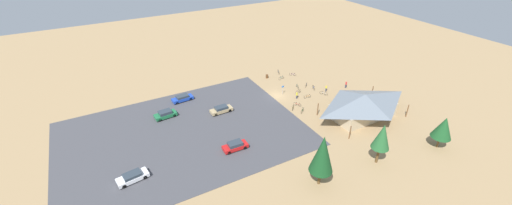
% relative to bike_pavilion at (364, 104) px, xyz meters
% --- Properties ---
extents(ground, '(160.00, 160.00, 0.00)m').
position_rel_bike_pavilion_xyz_m(ground, '(10.28, -15.15, -2.78)').
color(ground, '#9E7F56').
rests_on(ground, ground).
extents(parking_lot_asphalt, '(42.69, 30.95, 0.05)m').
position_rel_bike_pavilion_xyz_m(parking_lot_asphalt, '(32.85, -11.19, -2.75)').
color(parking_lot_asphalt, '#424247').
rests_on(parking_lot_asphalt, ground).
extents(bike_pavilion, '(15.44, 9.47, 4.81)m').
position_rel_bike_pavilion_xyz_m(bike_pavilion, '(0.00, 0.00, 0.00)').
color(bike_pavilion, '#C6B28E').
rests_on(bike_pavilion, ground).
extents(trash_bin, '(0.60, 0.60, 0.90)m').
position_rel_bike_pavilion_xyz_m(trash_bin, '(7.58, -23.96, -2.33)').
color(trash_bin, brown).
rests_on(trash_bin, ground).
extents(lot_sign, '(0.56, 0.08, 2.20)m').
position_rel_bike_pavilion_xyz_m(lot_sign, '(8.78, -15.12, -1.37)').
color(lot_sign, '#99999E').
rests_on(lot_sign, ground).
extents(pine_mideast, '(2.79, 2.79, 7.20)m').
position_rel_bike_pavilion_xyz_m(pine_mideast, '(8.10, 11.32, 2.24)').
color(pine_mideast, brown).
rests_on(pine_mideast, ground).
extents(pine_far_west, '(3.23, 3.23, 5.96)m').
position_rel_bike_pavilion_xyz_m(pine_far_west, '(-3.98, 13.59, 1.26)').
color(pine_far_west, brown).
rests_on(pine_far_west, ground).
extents(pine_east, '(3.45, 3.45, 8.52)m').
position_rel_bike_pavilion_xyz_m(pine_east, '(19.19, 10.60, 2.74)').
color(pine_east, brown).
rests_on(pine_east, ground).
extents(bicycle_teal_edge_south, '(0.58, 1.65, 0.81)m').
position_rel_bike_pavilion_xyz_m(bicycle_teal_edge_south, '(4.12, -16.00, -2.42)').
color(bicycle_teal_edge_south, black).
rests_on(bicycle_teal_edge_south, ground).
extents(bicycle_silver_near_porch, '(0.67, 1.65, 0.83)m').
position_rel_bike_pavilion_xyz_m(bicycle_silver_near_porch, '(3.66, -24.85, -2.40)').
color(bicycle_silver_near_porch, black).
rests_on(bicycle_silver_near_porch, ground).
extents(bicycle_red_yard_front, '(1.03, 1.44, 0.83)m').
position_rel_bike_pavilion_xyz_m(bicycle_red_yard_front, '(8.90, -9.33, -2.41)').
color(bicycle_red_yard_front, black).
rests_on(bicycle_red_yard_front, ground).
extents(bicycle_green_front_row, '(1.42, 1.01, 0.92)m').
position_rel_bike_pavilion_xyz_m(bicycle_green_front_row, '(9.49, -6.73, -2.38)').
color(bicycle_green_front_row, black).
rests_on(bicycle_green_front_row, ground).
extents(bicycle_blue_lone_west, '(0.74, 1.62, 0.91)m').
position_rel_bike_pavilion_xyz_m(bicycle_blue_lone_west, '(1.27, -13.71, -2.38)').
color(bicycle_blue_lone_west, black).
rests_on(bicycle_blue_lone_west, ground).
extents(bicycle_orange_trailside, '(1.77, 0.48, 0.78)m').
position_rel_bike_pavilion_xyz_m(bicycle_orange_trailside, '(4.95, -11.05, -2.41)').
color(bicycle_orange_trailside, black).
rests_on(bicycle_orange_trailside, ground).
extents(bicycle_white_yard_center, '(1.24, 1.18, 0.77)m').
position_rel_bike_pavilion_xyz_m(bicycle_white_yard_center, '(1.90, -15.61, -2.42)').
color(bicycle_white_yard_center, black).
rests_on(bicycle_white_yard_center, ground).
extents(bicycle_black_by_bin, '(1.71, 0.61, 0.83)m').
position_rel_bike_pavilion_xyz_m(bicycle_black_by_bin, '(5.46, -13.76, -2.40)').
color(bicycle_black_by_bin, black).
rests_on(bicycle_black_by_bin, ground).
extents(bicycle_purple_near_sign, '(1.33, 1.09, 0.82)m').
position_rel_bike_pavilion_xyz_m(bicycle_purple_near_sign, '(1.30, -22.02, -2.43)').
color(bicycle_purple_near_sign, black).
rests_on(bicycle_purple_near_sign, ground).
extents(bicycle_yellow_edge_north, '(1.17, 1.25, 0.81)m').
position_rel_bike_pavilion_xyz_m(bicycle_yellow_edge_north, '(10.46, -8.67, -2.40)').
color(bicycle_yellow_edge_north, black).
rests_on(bicycle_yellow_edge_north, ground).
extents(bicycle_teal_mid_cluster, '(1.71, 0.51, 0.84)m').
position_rel_bike_pavilion_xyz_m(bicycle_teal_mid_cluster, '(4.88, -21.65, -2.40)').
color(bicycle_teal_mid_cluster, black).
rests_on(bicycle_teal_mid_cluster, ground).
extents(bicycle_silver_lone_east, '(0.93, 1.60, 0.90)m').
position_rel_bike_pavilion_xyz_m(bicycle_silver_lone_east, '(0.96, -10.49, -2.39)').
color(bicycle_silver_lone_east, black).
rests_on(bicycle_silver_lone_east, ground).
extents(car_red_near_entry, '(4.31, 1.90, 1.43)m').
position_rel_bike_pavilion_xyz_m(car_red_near_entry, '(26.51, -2.56, -2.03)').
color(car_red_near_entry, red).
rests_on(car_red_near_entry, parking_lot_asphalt).
extents(car_green_aisle_side, '(4.37, 2.26, 1.45)m').
position_rel_bike_pavilion_xyz_m(car_green_aisle_side, '(34.16, -18.17, -2.01)').
color(car_green_aisle_side, '#1E6B3D').
rests_on(car_green_aisle_side, parking_lot_asphalt).
extents(car_blue_by_curb, '(4.61, 2.08, 1.30)m').
position_rel_bike_pavilion_xyz_m(car_blue_by_curb, '(29.22, -22.92, -2.07)').
color(car_blue_by_curb, '#1E42B2').
rests_on(car_blue_by_curb, parking_lot_asphalt).
extents(car_white_front_row, '(4.75, 2.50, 1.29)m').
position_rel_bike_pavilion_xyz_m(car_white_front_row, '(43.06, -3.27, -2.08)').
color(car_white_front_row, white).
rests_on(car_white_front_row, parking_lot_asphalt).
extents(car_tan_end_stall, '(4.53, 1.80, 1.36)m').
position_rel_bike_pavilion_xyz_m(car_tan_end_stall, '(23.83, -14.58, -2.05)').
color(car_tan_end_stall, tan).
rests_on(car_tan_end_stall, parking_lot_asphalt).
extents(visitor_by_pavilion, '(0.39, 0.40, 1.64)m').
position_rel_bike_pavilion_xyz_m(visitor_by_pavilion, '(-0.58, -11.51, -1.92)').
color(visitor_by_pavilion, '#2D3347').
rests_on(visitor_by_pavilion, ground).
extents(visitor_crossing_yard, '(0.40, 0.40, 1.71)m').
position_rel_bike_pavilion_xyz_m(visitor_crossing_yard, '(7.16, -11.99, -1.88)').
color(visitor_crossing_yard, '#2D3347').
rests_on(visitor_crossing_yard, ground).
extents(visitor_near_lot, '(0.37, 0.36, 1.76)m').
position_rel_bike_pavilion_xyz_m(visitor_near_lot, '(-5.73, -10.66, -1.85)').
color(visitor_near_lot, '#2D3347').
rests_on(visitor_near_lot, ground).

